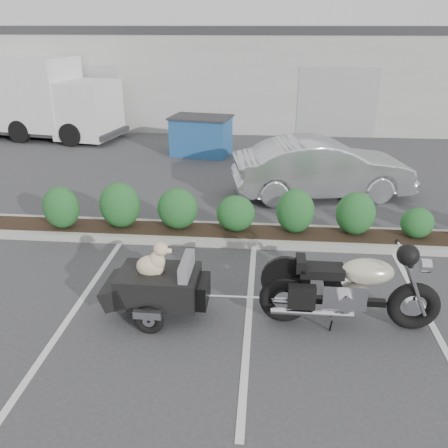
# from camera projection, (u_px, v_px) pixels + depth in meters

# --- Properties ---
(ground) EXTENTS (90.00, 90.00, 0.00)m
(ground) POSITION_uv_depth(u_px,v_px,m) (178.00, 291.00, 7.85)
(ground) COLOR #38383A
(ground) RESTS_ON ground
(planter_kerb) EXTENTS (12.00, 1.00, 0.15)m
(planter_kerb) POSITION_uv_depth(u_px,v_px,m) (245.00, 235.00, 9.75)
(planter_kerb) COLOR #9E9E93
(planter_kerb) RESTS_ON ground
(building) EXTENTS (26.00, 10.00, 4.00)m
(building) POSITION_uv_depth(u_px,v_px,m) (240.00, 71.00, 22.65)
(building) COLOR #9EA099
(building) RESTS_ON ground
(motorcycle) EXTENTS (2.59, 0.87, 1.49)m
(motorcycle) POSITION_uv_depth(u_px,v_px,m) (349.00, 290.00, 6.75)
(motorcycle) COLOR black
(motorcycle) RESTS_ON ground
(pet_trailer) EXTENTS (2.05, 1.14, 1.23)m
(pet_trailer) POSITION_uv_depth(u_px,v_px,m) (158.00, 284.00, 7.04)
(pet_trailer) COLOR black
(pet_trailer) RESTS_ON ground
(sedan) EXTENTS (4.68, 2.39, 1.47)m
(sedan) POSITION_uv_depth(u_px,v_px,m) (322.00, 168.00, 11.90)
(sedan) COLOR silver
(sedan) RESTS_ON ground
(dumpster) EXTENTS (2.15, 1.65, 1.28)m
(dumpster) POSITION_uv_depth(u_px,v_px,m) (201.00, 135.00, 15.77)
(dumpster) COLOR #1B4E8A
(dumpster) RESTS_ON ground
(delivery_truck) EXTENTS (6.72, 3.21, 2.95)m
(delivery_truck) POSITION_uv_depth(u_px,v_px,m) (36.00, 100.00, 17.91)
(delivery_truck) COLOR silver
(delivery_truck) RESTS_ON ground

